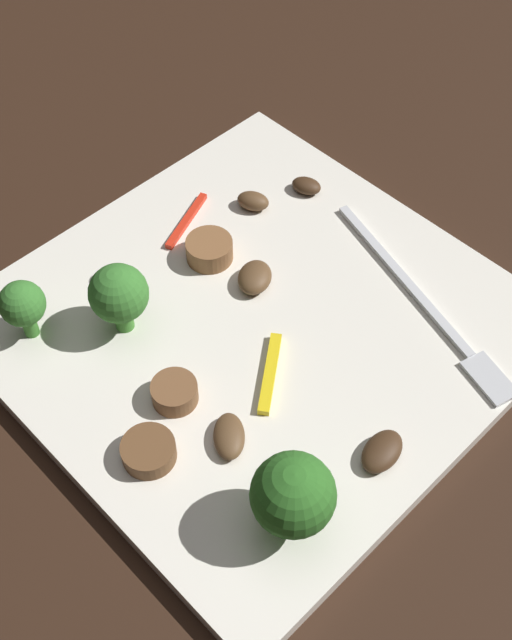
# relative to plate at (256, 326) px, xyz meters

# --- Properties ---
(ground_plane) EXTENTS (1.40, 1.40, 0.00)m
(ground_plane) POSITION_rel_plate_xyz_m (0.00, 0.00, -0.01)
(ground_plane) COLOR black
(plate) EXTENTS (0.29, 0.29, 0.01)m
(plate) POSITION_rel_plate_xyz_m (0.00, 0.00, 0.00)
(plate) COLOR white
(plate) RESTS_ON ground_plane
(fork) EXTENTS (0.18, 0.06, 0.00)m
(fork) POSITION_rel_plate_xyz_m (0.07, 0.08, 0.01)
(fork) COLOR silver
(fork) RESTS_ON plate
(broccoli_floret_0) EXTENTS (0.04, 0.04, 0.05)m
(broccoli_floret_0) POSITION_rel_plate_xyz_m (-0.05, -0.06, 0.04)
(broccoli_floret_0) COLOR #408630
(broccoli_floret_0) RESTS_ON plate
(broccoli_floret_1) EXTENTS (0.03, 0.03, 0.04)m
(broccoli_floret_1) POSITION_rel_plate_xyz_m (-0.09, -0.11, 0.03)
(broccoli_floret_1) COLOR #408630
(broccoli_floret_1) RESTS_ON plate
(broccoli_floret_2) EXTENTS (0.04, 0.04, 0.06)m
(broccoli_floret_2) POSITION_rel_plate_xyz_m (0.11, -0.08, 0.04)
(broccoli_floret_2) COLOR #347525
(broccoli_floret_2) RESTS_ON plate
(sausage_slice_0) EXTENTS (0.03, 0.03, 0.01)m
(sausage_slice_0) POSITION_rel_plate_xyz_m (-0.06, 0.02, 0.01)
(sausage_slice_0) COLOR brown
(sausage_slice_0) RESTS_ON plate
(sausage_slice_1) EXTENTS (0.04, 0.04, 0.01)m
(sausage_slice_1) POSITION_rel_plate_xyz_m (0.01, -0.07, 0.01)
(sausage_slice_1) COLOR brown
(sausage_slice_1) RESTS_ON plate
(sausage_slice_2) EXTENTS (0.04, 0.04, 0.01)m
(sausage_slice_2) POSITION_rel_plate_xyz_m (0.03, -0.11, 0.01)
(sausage_slice_2) COLOR brown
(sausage_slice_2) RESTS_ON plate
(mushroom_0) EXTENTS (0.02, 0.03, 0.01)m
(mushroom_0) POSITION_rel_plate_xyz_m (0.12, -0.02, 0.01)
(mushroom_0) COLOR #422B19
(mushroom_0) RESTS_ON plate
(mushroom_1) EXTENTS (0.03, 0.04, 0.01)m
(mushroom_1) POSITION_rel_plate_xyz_m (-0.02, 0.02, 0.01)
(mushroom_1) COLOR brown
(mushroom_1) RESTS_ON plate
(mushroom_2) EXTENTS (0.03, 0.02, 0.01)m
(mushroom_2) POSITION_rel_plate_xyz_m (-0.07, 0.07, 0.01)
(mushroom_2) COLOR brown
(mushroom_2) RESTS_ON plate
(mushroom_3) EXTENTS (0.03, 0.02, 0.01)m
(mushroom_3) POSITION_rel_plate_xyz_m (-0.06, 0.11, 0.01)
(mushroom_3) COLOR #422B19
(mushroom_3) RESTS_ON plate
(mushroom_4) EXTENTS (0.03, 0.03, 0.01)m
(mushroom_4) POSITION_rel_plate_xyz_m (0.05, -0.07, 0.01)
(mushroom_4) COLOR brown
(mushroom_4) RESTS_ON plate
(mushroom_5) EXTENTS (0.03, 0.02, 0.01)m
(mushroom_5) POSITION_rel_plate_xyz_m (-0.09, -0.05, 0.01)
(mushroom_5) COLOR #422B19
(mushroom_5) RESTS_ON plate
(pepper_strip_0) EXTENTS (0.03, 0.05, 0.00)m
(pepper_strip_0) POSITION_rel_plate_xyz_m (-0.09, 0.03, 0.01)
(pepper_strip_0) COLOR red
(pepper_strip_0) RESTS_ON plate
(pepper_strip_1) EXTENTS (0.04, 0.05, 0.00)m
(pepper_strip_1) POSITION_rel_plate_xyz_m (0.04, -0.02, 0.01)
(pepper_strip_1) COLOR yellow
(pepper_strip_1) RESTS_ON plate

